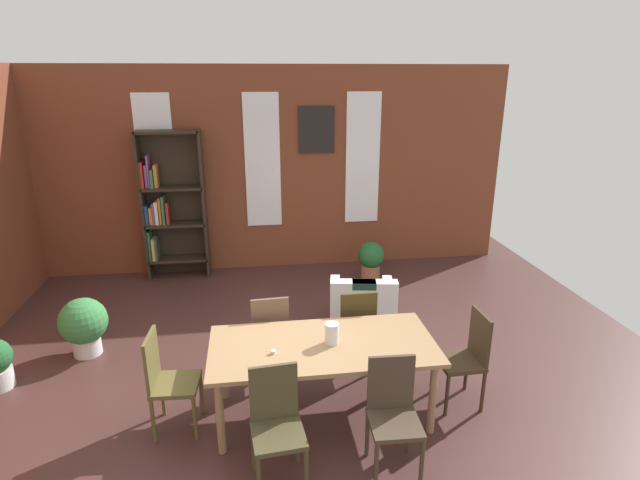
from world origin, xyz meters
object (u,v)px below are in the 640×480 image
(dining_chair_head_left, at_px, (167,379))
(dining_chair_head_right, at_px, (467,355))
(dining_chair_far_left, at_px, (270,332))
(potted_plant_window, at_px, (371,258))
(dining_table, at_px, (323,351))
(dining_chair_near_left, at_px, (276,422))
(dining_chair_far_right, at_px, (356,326))
(armchair_white, at_px, (362,307))
(dining_chair_near_right, at_px, (393,411))
(bookshelf_tall, at_px, (169,205))
(vase_on_table, at_px, (332,334))
(potted_plant_by_shelf, at_px, (84,324))

(dining_chair_head_left, relative_size, dining_chair_head_right, 1.00)
(dining_chair_far_left, relative_size, potted_plant_window, 1.61)
(dining_table, bearing_deg, dining_chair_near_left, -123.31)
(dining_table, bearing_deg, dining_chair_far_right, 57.05)
(armchair_white, bearing_deg, dining_chair_near_right, -96.66)
(armchair_white, bearing_deg, bookshelf_tall, 140.67)
(dining_chair_far_right, bearing_deg, potted_plant_window, 72.82)
(dining_chair_far_right, distance_m, dining_chair_near_right, 1.42)
(bookshelf_tall, relative_size, potted_plant_window, 3.87)
(vase_on_table, xyz_separation_m, armchair_white, (0.65, 1.62, -0.57))
(dining_table, bearing_deg, potted_plant_by_shelf, 150.35)
(dining_chair_near_right, relative_size, potted_plant_by_shelf, 1.39)
(dining_chair_far_left, bearing_deg, dining_chair_far_right, -0.01)
(vase_on_table, distance_m, bookshelf_tall, 4.21)
(dining_chair_far_left, bearing_deg, dining_chair_near_left, -90.46)
(dining_table, xyz_separation_m, dining_chair_far_left, (-0.46, 0.71, -0.16))
(dining_chair_head_left, xyz_separation_m, dining_chair_far_right, (1.86, 0.71, 0.00))
(potted_plant_by_shelf, bearing_deg, bookshelf_tall, 73.16)
(bookshelf_tall, bearing_deg, dining_table, -63.78)
(dining_chair_near_right, bearing_deg, dining_chair_head_right, 37.37)
(dining_table, relative_size, dining_chair_near_right, 2.16)
(dining_table, relative_size, dining_chair_head_left, 2.16)
(dining_chair_near_right, distance_m, potted_plant_window, 3.98)
(dining_chair_near_right, bearing_deg, armchair_white, 83.34)
(vase_on_table, relative_size, dining_chair_far_left, 0.21)
(dining_table, xyz_separation_m, potted_plant_window, (1.23, 3.19, -0.35))
(dining_chair_near_right, distance_m, dining_chair_near_left, 0.93)
(dining_table, xyz_separation_m, vase_on_table, (0.08, 0.00, 0.17))
(dining_chair_far_left, relative_size, dining_chair_near_left, 1.00)
(dining_chair_far_right, distance_m, armchair_white, 0.98)
(armchair_white, bearing_deg, vase_on_table, -111.99)
(dining_chair_near_right, height_order, dining_chair_head_right, same)
(dining_chair_far_left, bearing_deg, bookshelf_tall, 114.58)
(armchair_white, distance_m, potted_plant_by_shelf, 3.27)
(dining_chair_far_right, xyz_separation_m, potted_plant_window, (0.77, 2.48, -0.19))
(dining_chair_near_right, height_order, potted_plant_by_shelf, dining_chair_near_right)
(bookshelf_tall, bearing_deg, potted_plant_window, -10.03)
(vase_on_table, bearing_deg, armchair_white, 68.01)
(dining_chair_head_left, bearing_deg, dining_chair_head_right, -0.07)
(dining_chair_far_right, height_order, potted_plant_window, dining_chair_far_right)
(dining_chair_near_left, distance_m, potted_plant_window, 4.26)
(dining_table, relative_size, potted_plant_by_shelf, 3.00)
(dining_chair_far_left, xyz_separation_m, dining_chair_head_left, (-0.94, -0.71, 0.00))
(dining_chair_near_left, bearing_deg, dining_chair_far_right, 56.87)
(potted_plant_by_shelf, bearing_deg, dining_chair_far_right, -13.69)
(vase_on_table, bearing_deg, potted_plant_window, 70.23)
(dining_chair_near_left, xyz_separation_m, bookshelf_tall, (-1.37, 4.44, 0.64))
(vase_on_table, bearing_deg, dining_chair_far_left, 127.05)
(bookshelf_tall, bearing_deg, vase_on_table, -62.79)
(vase_on_table, distance_m, armchair_white, 1.84)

